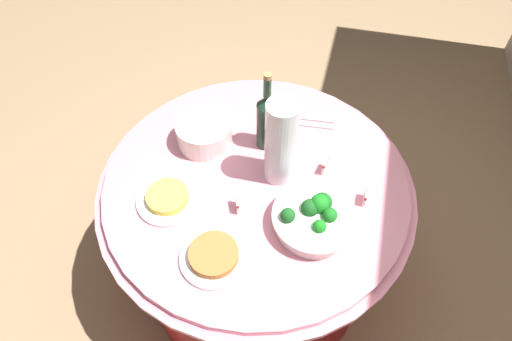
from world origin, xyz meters
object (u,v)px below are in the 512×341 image
decorative_fruit_vase (281,145)px  serving_tongs (312,123)px  wine_bottle (266,120)px  label_placard_mid (237,204)px  plate_stack (204,133)px  label_placard_front (366,196)px  label_placard_rear (325,165)px  food_plate_peanuts (214,256)px  food_plate_fried_egg (168,198)px  broccoli_bowl (314,218)px

decorative_fruit_vase → serving_tongs: size_ratio=2.03×
wine_bottle → serving_tongs: bearing=134.7°
serving_tongs → label_placard_mid: (0.47, -0.18, 0.03)m
plate_stack → label_placard_front: size_ratio=3.82×
label_placard_mid → label_placard_rear: same height
label_placard_mid → plate_stack: bearing=-142.6°
label_placard_front → label_placard_mid: (0.14, -0.42, 0.00)m
food_plate_peanuts → label_placard_mid: label_placard_mid is taller
decorative_fruit_vase → plate_stack: bearing=-105.2°
label_placard_front → label_placard_rear: bearing=-122.9°
serving_tongs → label_placard_front: 0.41m
food_plate_fried_egg → label_placard_rear: bearing=118.1°
broccoli_bowl → label_placard_front: 0.21m
broccoli_bowl → food_plate_peanuts: (0.20, -0.28, -0.02)m
serving_tongs → label_placard_front: size_ratio=3.05×
decorative_fruit_vase → serving_tongs: bearing=165.7°
plate_stack → label_placard_rear: 0.47m
broccoli_bowl → food_plate_peanuts: 0.35m
label_placard_mid → label_placard_rear: 0.36m
wine_bottle → label_placard_front: 0.44m
wine_bottle → label_placard_rear: bearing=72.5°
label_placard_front → label_placard_rear: size_ratio=1.00×
plate_stack → label_placard_front: (0.13, 0.62, -0.02)m
wine_bottle → decorative_fruit_vase: decorative_fruit_vase is taller
broccoli_bowl → wine_bottle: 0.40m
serving_tongs → food_plate_peanuts: 0.70m
broccoli_bowl → plate_stack: (-0.26, -0.47, 0.01)m
broccoli_bowl → decorative_fruit_vase: 0.27m
decorative_fruit_vase → label_placard_mid: size_ratio=6.18×
broccoli_bowl → label_placard_mid: (0.00, -0.26, -0.01)m
serving_tongs → food_plate_fried_egg: food_plate_fried_egg is taller
plate_stack → label_placard_mid: 0.34m
wine_bottle → label_placard_front: (0.18, 0.39, -0.10)m
plate_stack → label_placard_mid: plate_stack is taller
label_placard_mid → label_placard_rear: size_ratio=1.00×
decorative_fruit_vase → label_placard_front: size_ratio=6.18×
plate_stack → decorative_fruit_vase: size_ratio=0.62×
decorative_fruit_vase → food_plate_peanuts: decorative_fruit_vase is taller
broccoli_bowl → label_placard_mid: size_ratio=5.09×
broccoli_bowl → label_placard_mid: bearing=-89.3°
label_placard_mid → decorative_fruit_vase: bearing=149.9°
broccoli_bowl → label_placard_rear: size_ratio=5.09×
food_plate_peanuts → label_placard_front: size_ratio=4.00×
food_plate_fried_egg → label_placard_mid: size_ratio=4.00×
decorative_fruit_vase → food_plate_fried_egg: bearing=-58.6°
broccoli_bowl → plate_stack: broccoli_bowl is taller
label_placard_mid → label_placard_rear: (-0.24, 0.26, 0.00)m
plate_stack → food_plate_fried_egg: 0.30m
serving_tongs → food_plate_peanuts: food_plate_peanuts is taller
decorative_fruit_vase → label_placard_mid: bearing=-30.1°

